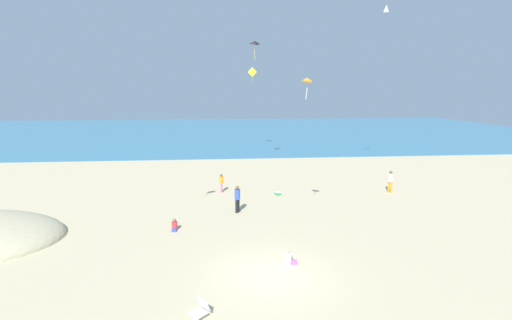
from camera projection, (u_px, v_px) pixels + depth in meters
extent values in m
plane|color=#C6B58C|center=(252.00, 205.00, 25.27)|extent=(120.00, 120.00, 0.00)
cube|color=teal|center=(232.00, 131.00, 71.57)|extent=(120.00, 60.00, 0.05)
cube|color=white|center=(197.00, 314.00, 12.62)|extent=(0.73, 0.73, 0.03)
cube|color=white|center=(204.00, 304.00, 12.79)|extent=(0.50, 0.50, 0.48)
cylinder|color=#B7B7BC|center=(189.00, 315.00, 12.67)|extent=(0.02, 0.02, 0.18)
cube|color=#339956|center=(278.00, 194.00, 27.61)|extent=(0.46, 0.51, 0.19)
cube|color=white|center=(278.00, 192.00, 27.59)|extent=(0.47, 0.53, 0.04)
cylinder|color=black|center=(236.00, 206.00, 23.49)|extent=(0.15, 0.15, 0.88)
cylinder|color=black|center=(238.00, 206.00, 23.64)|extent=(0.15, 0.15, 0.88)
cylinder|color=blue|center=(237.00, 194.00, 23.42)|extent=(0.50, 0.50, 0.66)
sphere|color=brown|center=(237.00, 188.00, 23.34)|extent=(0.24, 0.24, 0.24)
cylinder|color=white|center=(288.00, 258.00, 16.61)|extent=(0.40, 0.40, 0.53)
sphere|color=tan|center=(288.00, 251.00, 16.54)|extent=(0.21, 0.21, 0.21)
cube|color=#D8599E|center=(292.00, 262.00, 16.63)|extent=(0.42, 0.33, 0.15)
cylinder|color=#D8599E|center=(222.00, 187.00, 28.41)|extent=(0.12, 0.12, 0.71)
cylinder|color=#D8599E|center=(221.00, 188.00, 28.25)|extent=(0.12, 0.12, 0.71)
cylinder|color=orange|center=(221.00, 180.00, 28.21)|extent=(0.30, 0.30, 0.53)
sphere|color=brown|center=(221.00, 175.00, 28.15)|extent=(0.20, 0.20, 0.20)
cylinder|color=orange|center=(389.00, 187.00, 28.33)|extent=(0.15, 0.15, 0.84)
cylinder|color=orange|center=(391.00, 187.00, 28.22)|extent=(0.15, 0.15, 0.84)
cylinder|color=white|center=(391.00, 178.00, 28.13)|extent=(0.48, 0.48, 0.63)
sphere|color=brown|center=(391.00, 172.00, 28.06)|extent=(0.23, 0.23, 0.23)
cylinder|color=red|center=(175.00, 226.00, 20.66)|extent=(0.32, 0.32, 0.48)
sphere|color=#846047|center=(174.00, 220.00, 20.60)|extent=(0.19, 0.19, 0.19)
cube|color=blue|center=(174.00, 230.00, 20.50)|extent=(0.25, 0.36, 0.14)
cone|color=white|center=(386.00, 8.00, 32.18)|extent=(0.65, 0.74, 0.68)
cylinder|color=purple|center=(386.00, 15.00, 32.28)|extent=(0.06, 0.10, 0.60)
cube|color=yellow|center=(252.00, 72.00, 45.41)|extent=(1.10, 0.52, 1.18)
cylinder|color=#99DB33|center=(252.00, 79.00, 45.55)|extent=(0.06, 0.07, 0.74)
pyramid|color=black|center=(255.00, 42.00, 35.06)|extent=(1.00, 0.88, 0.49)
cylinder|color=yellow|center=(255.00, 54.00, 35.32)|extent=(0.08, 0.17, 1.06)
pyramid|color=orange|center=(307.00, 80.00, 19.10)|extent=(0.70, 0.75, 0.30)
cylinder|color=white|center=(307.00, 94.00, 19.22)|extent=(0.10, 0.08, 0.60)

